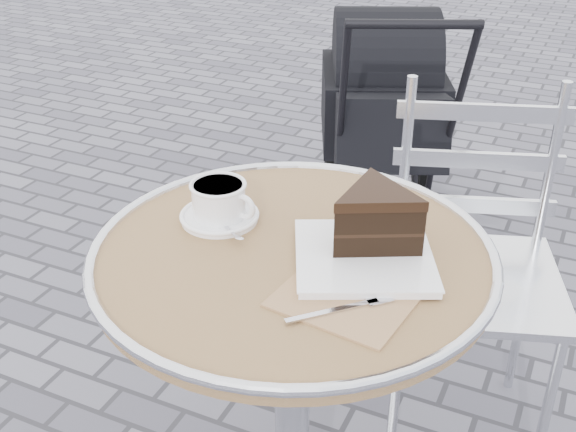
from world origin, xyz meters
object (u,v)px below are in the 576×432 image
at_px(cappuccino_set, 220,204).
at_px(baby_stroller, 384,120).
at_px(cafe_table, 292,325).
at_px(bistro_chair, 474,227).
at_px(cake_plate_set, 373,227).

bearing_deg(cappuccino_set, baby_stroller, 99.32).
relative_size(cafe_table, cappuccino_set, 4.81).
distance_m(bistro_chair, baby_stroller, 1.02).
height_order(cappuccino_set, bistro_chair, bistro_chair).
distance_m(cappuccino_set, bistro_chair, 0.67).
xyz_separation_m(cake_plate_set, bistro_chair, (0.10, 0.50, -0.24)).
height_order(cafe_table, baby_stroller, baby_stroller).
bearing_deg(cafe_table, cake_plate_set, 18.04).
height_order(cappuccino_set, baby_stroller, baby_stroller).
xyz_separation_m(cafe_table, cake_plate_set, (0.13, 0.04, 0.22)).
relative_size(cafe_table, bistro_chair, 0.84).
relative_size(cappuccino_set, baby_stroller, 0.16).
relative_size(cappuccino_set, bistro_chair, 0.17).
xyz_separation_m(cafe_table, bistro_chair, (0.23, 0.54, -0.02)).
bearing_deg(cappuccino_set, cake_plate_set, 4.58).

